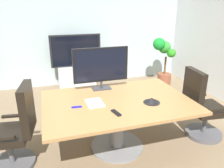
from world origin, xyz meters
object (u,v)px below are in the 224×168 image
at_px(conference_phone, 152,100).
at_px(remote_control, 116,113).
at_px(wall_display_unit, 77,70).
at_px(conference_table, 117,112).
at_px(office_chair_right, 201,110).
at_px(office_chair_left, 16,134).
at_px(tv_monitor, 101,66).
at_px(potted_plant, 164,58).

bearing_deg(conference_phone, remote_control, -164.52).
bearing_deg(wall_display_unit, remote_control, -89.32).
relative_size(conference_table, office_chair_right, 1.81).
relative_size(office_chair_left, wall_display_unit, 0.83).
bearing_deg(office_chair_left, conference_phone, 90.25).
bearing_deg(conference_table, office_chair_left, 179.65).
bearing_deg(wall_display_unit, office_chair_right, -61.57).
height_order(tv_monitor, potted_plant, tv_monitor).
distance_m(office_chair_right, tv_monitor, 1.67).
height_order(conference_table, wall_display_unit, wall_display_unit).
xyz_separation_m(office_chair_right, tv_monitor, (-1.41, 0.61, 0.64)).
height_order(office_chair_right, wall_display_unit, wall_display_unit).
distance_m(conference_table, conference_phone, 0.50).
bearing_deg(tv_monitor, office_chair_left, -157.96).
distance_m(tv_monitor, potted_plant, 2.68).
height_order(conference_table, conference_phone, conference_phone).
bearing_deg(office_chair_left, potted_plant, 130.52).
height_order(office_chair_left, office_chair_right, same).
height_order(wall_display_unit, conference_phone, wall_display_unit).
bearing_deg(tv_monitor, remote_control, -92.57).
bearing_deg(conference_table, office_chair_right, -4.47).
distance_m(conference_table, potted_plant, 2.94).
distance_m(wall_display_unit, remote_control, 3.01).
xyz_separation_m(office_chair_left, office_chair_right, (2.63, -0.11, 0.00)).
relative_size(office_chair_left, tv_monitor, 1.30).
bearing_deg(office_chair_right, wall_display_unit, 35.18).
bearing_deg(conference_phone, conference_table, 153.98).
bearing_deg(wall_display_unit, potted_plant, -12.33).
bearing_deg(conference_table, potted_plant, 47.84).
distance_m(tv_monitor, remote_control, 0.92).
relative_size(tv_monitor, conference_phone, 3.82).
height_order(office_chair_right, conference_phone, office_chair_right).
bearing_deg(conference_table, wall_display_unit, 93.65).
distance_m(office_chair_right, conference_phone, 0.97).
xyz_separation_m(potted_plant, remote_control, (-2.10, -2.53, 0.04)).
xyz_separation_m(office_chair_right, conference_phone, (-0.91, -0.10, 0.32)).
relative_size(tv_monitor, potted_plant, 0.69).
relative_size(office_chair_left, remote_control, 6.41).
height_order(potted_plant, remote_control, potted_plant).
bearing_deg(potted_plant, wall_display_unit, 167.67).
relative_size(office_chair_right, tv_monitor, 1.30).
xyz_separation_m(wall_display_unit, potted_plant, (2.14, -0.47, 0.27)).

